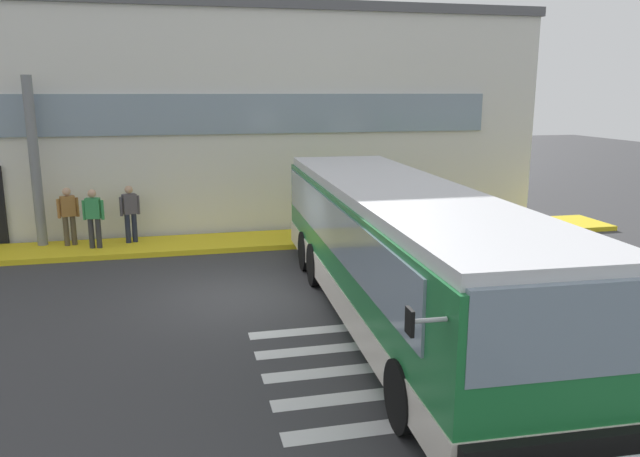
# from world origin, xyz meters

# --- Properties ---
(ground_plane) EXTENTS (80.00, 90.00, 0.02)m
(ground_plane) POSITION_xyz_m (0.00, 0.00, -0.01)
(ground_plane) COLOR #353538
(ground_plane) RESTS_ON ground
(bay_paint_stripes) EXTENTS (4.40, 3.96, 0.01)m
(bay_paint_stripes) POSITION_xyz_m (2.00, -4.20, 0.00)
(bay_paint_stripes) COLOR silver
(bay_paint_stripes) RESTS_ON ground
(terminal_building) EXTENTS (23.11, 13.80, 7.20)m
(terminal_building) POSITION_xyz_m (-0.69, 11.62, 3.59)
(terminal_building) COLOR silver
(terminal_building) RESTS_ON ground
(boarding_curb) EXTENTS (25.31, 2.00, 0.15)m
(boarding_curb) POSITION_xyz_m (0.00, 4.80, 0.07)
(boarding_curb) COLOR yellow
(boarding_curb) RESTS_ON ground
(entry_support_column) EXTENTS (0.28, 0.28, 4.77)m
(entry_support_column) POSITION_xyz_m (-5.23, 5.40, 2.53)
(entry_support_column) COLOR slate
(entry_support_column) RESTS_ON boarding_curb
(bus_main_foreground) EXTENTS (3.47, 12.10, 2.70)m
(bus_main_foreground) POSITION_xyz_m (2.78, -2.25, 1.34)
(bus_main_foreground) COLOR #1E7238
(bus_main_foreground) RESTS_ON ground
(passenger_near_column) EXTENTS (0.56, 0.33, 1.68)m
(passenger_near_column) POSITION_xyz_m (-4.43, 5.18, 1.08)
(passenger_near_column) COLOR #4C4233
(passenger_near_column) RESTS_ON boarding_curb
(passenger_by_doorway) EXTENTS (0.58, 0.27, 1.68)m
(passenger_by_doorway) POSITION_xyz_m (-3.69, 4.67, 1.08)
(passenger_by_doorway) COLOR #2D2D33
(passenger_by_doorway) RESTS_ON boarding_curb
(passenger_at_curb_edge) EXTENTS (0.55, 0.47, 1.68)m
(passenger_at_curb_edge) POSITION_xyz_m (-2.75, 5.17, 1.11)
(passenger_at_curb_edge) COLOR #1E2338
(passenger_at_curb_edge) RESTS_ON boarding_curb
(safety_bollard_yellow) EXTENTS (0.18, 0.18, 0.90)m
(safety_bollard_yellow) POSITION_xyz_m (3.88, 3.60, 0.45)
(safety_bollard_yellow) COLOR yellow
(safety_bollard_yellow) RESTS_ON ground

